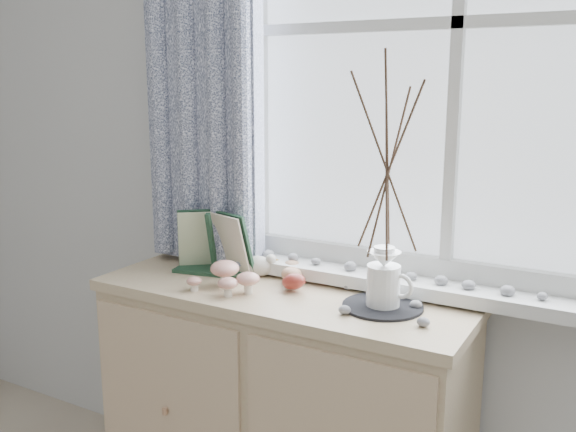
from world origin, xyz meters
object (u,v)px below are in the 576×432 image
object	(u,v)px
sideboard	(281,414)
botanical_book	(209,243)
twig_pitcher	(387,163)
toadstool_cluster	(228,276)

from	to	relation	value
sideboard	botanical_book	xyz separation A→B (m)	(-0.29, 0.02, 0.54)
botanical_book	twig_pitcher	bearing A→B (deg)	-11.52
botanical_book	twig_pitcher	xyz separation A→B (m)	(0.62, -0.01, 0.31)
sideboard	botanical_book	world-z (taller)	botanical_book
sideboard	toadstool_cluster	xyz separation A→B (m)	(-0.14, -0.08, 0.47)
botanical_book	toadstool_cluster	world-z (taller)	botanical_book
toadstool_cluster	twig_pitcher	distance (m)	0.61
toadstool_cluster	twig_pitcher	world-z (taller)	twig_pitcher
twig_pitcher	sideboard	bearing A→B (deg)	-172.00
sideboard	twig_pitcher	distance (m)	0.91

